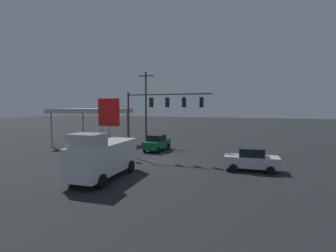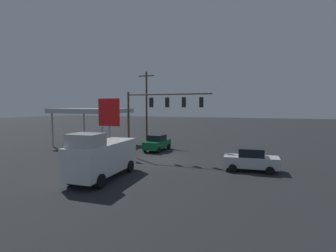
{
  "view_description": "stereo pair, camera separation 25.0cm",
  "coord_description": "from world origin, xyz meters",
  "px_view_note": "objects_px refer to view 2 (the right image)",
  "views": [
    {
      "loc": [
        -9.4,
        24.33,
        5.42
      ],
      "look_at": [
        0.0,
        -2.0,
        3.28
      ],
      "focal_mm": 28.0,
      "sensor_mm": 36.0,
      "label": 1
    },
    {
      "loc": [
        -9.64,
        24.25,
        5.42
      ],
      "look_at": [
        0.0,
        -2.0,
        3.28
      ],
      "focal_mm": 28.0,
      "sensor_mm": 36.0,
      "label": 2
    }
  ],
  "objects_px": {
    "sedan_far": "(251,160)",
    "delivery_truck": "(102,156)",
    "traffic_signal_assembly": "(160,107)",
    "utility_pole": "(147,106)",
    "sedan_waiting": "(157,143)",
    "price_sign": "(109,115)"
  },
  "relations": [
    {
      "from": "utility_pole",
      "to": "traffic_signal_assembly",
      "type": "bearing_deg",
      "value": 122.11
    },
    {
      "from": "price_sign",
      "to": "delivery_truck",
      "type": "height_order",
      "value": "price_sign"
    },
    {
      "from": "sedan_waiting",
      "to": "delivery_truck",
      "type": "xyz_separation_m",
      "value": [
        -0.86,
        12.83,
        0.74
      ]
    },
    {
      "from": "sedan_waiting",
      "to": "sedan_far",
      "type": "height_order",
      "value": "same"
    },
    {
      "from": "utility_pole",
      "to": "price_sign",
      "type": "relative_size",
      "value": 1.65
    },
    {
      "from": "traffic_signal_assembly",
      "to": "delivery_truck",
      "type": "xyz_separation_m",
      "value": [
        1.23,
        8.67,
        -3.58
      ]
    },
    {
      "from": "sedan_waiting",
      "to": "sedan_far",
      "type": "bearing_deg",
      "value": 63.27
    },
    {
      "from": "traffic_signal_assembly",
      "to": "utility_pole",
      "type": "bearing_deg",
      "value": -57.89
    },
    {
      "from": "sedan_waiting",
      "to": "delivery_truck",
      "type": "distance_m",
      "value": 12.88
    },
    {
      "from": "price_sign",
      "to": "sedan_far",
      "type": "relative_size",
      "value": 1.38
    },
    {
      "from": "sedan_far",
      "to": "delivery_truck",
      "type": "relative_size",
      "value": 0.65
    },
    {
      "from": "traffic_signal_assembly",
      "to": "utility_pole",
      "type": "relative_size",
      "value": 0.88
    },
    {
      "from": "utility_pole",
      "to": "delivery_truck",
      "type": "relative_size",
      "value": 1.49
    },
    {
      "from": "traffic_signal_assembly",
      "to": "sedan_waiting",
      "type": "xyz_separation_m",
      "value": [
        2.09,
        -4.16,
        -4.32
      ]
    },
    {
      "from": "price_sign",
      "to": "traffic_signal_assembly",
      "type": "bearing_deg",
      "value": -177.17
    },
    {
      "from": "utility_pole",
      "to": "price_sign",
      "type": "bearing_deg",
      "value": 89.86
    },
    {
      "from": "traffic_signal_assembly",
      "to": "utility_pole",
      "type": "xyz_separation_m",
      "value": [
        5.92,
        -9.44,
        0.17
      ]
    },
    {
      "from": "price_sign",
      "to": "utility_pole",
      "type": "bearing_deg",
      "value": -90.14
    },
    {
      "from": "price_sign",
      "to": "sedan_waiting",
      "type": "bearing_deg",
      "value": -130.87
    },
    {
      "from": "price_sign",
      "to": "sedan_waiting",
      "type": "distance_m",
      "value": 6.86
    },
    {
      "from": "utility_pole",
      "to": "sedan_waiting",
      "type": "bearing_deg",
      "value": 125.95
    },
    {
      "from": "delivery_truck",
      "to": "sedan_waiting",
      "type": "bearing_deg",
      "value": -178.77
    }
  ]
}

